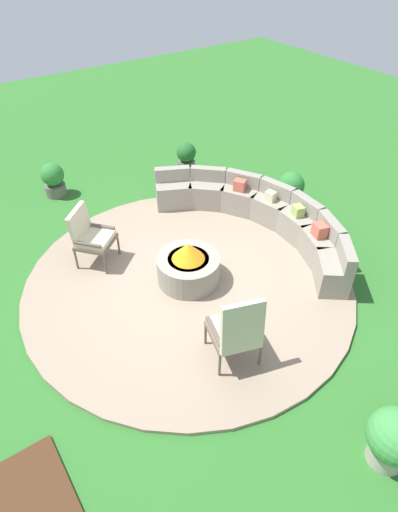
# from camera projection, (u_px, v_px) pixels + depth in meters

# --- Properties ---
(ground_plane) EXTENTS (24.00, 24.00, 0.00)m
(ground_plane) POSITION_uv_depth(u_px,v_px,m) (189.00, 282.00, 6.94)
(ground_plane) COLOR #2D6B28
(patio_circle) EXTENTS (5.21, 5.21, 0.06)m
(patio_circle) POSITION_uv_depth(u_px,v_px,m) (189.00, 281.00, 6.92)
(patio_circle) COLOR gray
(patio_circle) RESTS_ON ground_plane
(fire_pit) EXTENTS (0.99, 0.99, 0.72)m
(fire_pit) POSITION_uv_depth(u_px,v_px,m) (188.00, 266.00, 6.73)
(fire_pit) COLOR gray
(fire_pit) RESTS_ON patio_circle
(curved_stone_bench) EXTENTS (4.12, 1.89, 0.76)m
(curved_stone_bench) POSITION_uv_depth(u_px,v_px,m) (260.00, 215.00, 7.78)
(curved_stone_bench) COLOR gray
(curved_stone_bench) RESTS_ON patio_circle
(lounge_chair_front_left) EXTENTS (0.79, 0.80, 1.01)m
(lounge_chair_front_left) POSITION_uv_depth(u_px,v_px,m) (90.00, 235.00, 6.94)
(lounge_chair_front_left) COLOR brown
(lounge_chair_front_left) RESTS_ON patio_circle
(lounge_chair_front_right) EXTENTS (0.76, 0.74, 1.14)m
(lounge_chair_front_right) POSITION_uv_depth(u_px,v_px,m) (237.00, 330.00, 5.33)
(lounge_chair_front_right) COLOR brown
(lounge_chair_front_right) RESTS_ON patio_circle
(potted_plant_1) EXTENTS (0.53, 0.53, 0.72)m
(potted_plant_1) POSITION_uv_depth(u_px,v_px,m) (291.00, 188.00, 8.47)
(potted_plant_1) COLOR #605B56
(potted_plant_1) RESTS_ON ground_plane
(potted_plant_2) EXTENTS (0.43, 0.43, 0.72)m
(potted_plant_2) POSITION_uv_depth(u_px,v_px,m) (186.00, 157.00, 9.53)
(potted_plant_2) COLOR #605B56
(potted_plant_2) RESTS_ON ground_plane
(potted_plant_3) EXTENTS (0.47, 0.47, 0.71)m
(potted_plant_3) POSITION_uv_depth(u_px,v_px,m) (53.00, 179.00, 8.79)
(potted_plant_3) COLOR #605B56
(potted_plant_3) RESTS_ON ground_plane
(potted_plant_4) EXTENTS (0.60, 0.60, 0.78)m
(potted_plant_4) POSITION_uv_depth(u_px,v_px,m) (395.00, 439.00, 4.46)
(potted_plant_4) COLOR #A89E8E
(potted_plant_4) RESTS_ON ground_plane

